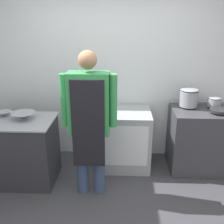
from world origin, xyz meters
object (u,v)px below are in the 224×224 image
Objects in this scene: stove at (200,139)px; person_cook at (89,117)px; saute_pan at (219,110)px; fridge_unit at (125,139)px; stock_pot at (189,97)px; sauce_pot at (214,101)px; mixing_bowl at (24,116)px.

person_cook is at bearing -156.82° from stove.
person_cook reaches higher than saute_pan.
stove is 1.73m from person_cook.
saute_pan is (0.17, -0.11, 0.49)m from stove.
fridge_unit is 0.48× the size of person_cook.
stock_pot is (1.31, 0.76, 0.03)m from person_cook.
sauce_pot is (1.68, 0.76, -0.03)m from person_cook.
person_cook reaches higher than fridge_unit.
stove is 0.53m from saute_pan.
fridge_unit is at bearing -174.51° from stock_pot.
sauce_pot is (1.25, 0.09, 0.57)m from fridge_unit.
stove is 3.80× the size of saute_pan.
sauce_pot is (0.17, 0.12, 0.54)m from stove.
sauce_pot is at bearing 90.00° from saute_pan.
stock_pot reaches higher than mixing_bowl.
person_cook is 6.88× the size of stock_pot.
stove is 1.08× the size of fridge_unit.
mixing_bowl is at bearing -171.15° from stove.
fridge_unit is 1.36m from saute_pan.
mixing_bowl reaches higher than stove.
fridge_unit is 1.37m from sauce_pot.
fridge_unit is 2.83× the size of mixing_bowl.
mixing_bowl is 2.57m from saute_pan.
mixing_bowl is 2.61m from sauce_pot.
stove is at bearing -31.12° from stock_pot.
stock_pot is at bearing 5.49° from fridge_unit.
saute_pan is at bearing -90.00° from sauce_pot.
stock_pot reaches higher than fridge_unit.
person_cook is at bearing -149.96° from stock_pot.
sauce_pot reaches higher than fridge_unit.
person_cook reaches higher than stove.
saute_pan is (0.36, -0.23, -0.11)m from stock_pot.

